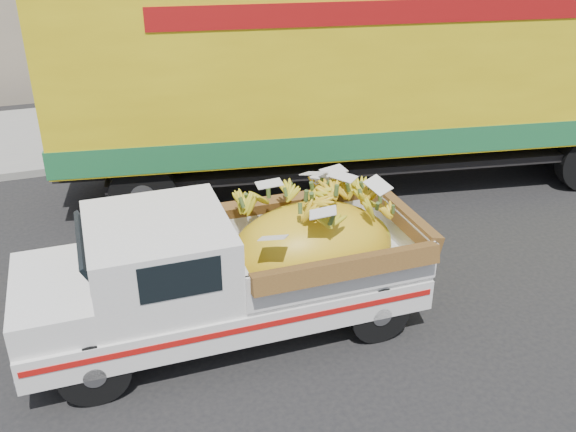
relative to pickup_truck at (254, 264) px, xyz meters
name	(u,v)px	position (x,y,z in m)	size (l,w,h in m)	color
ground	(348,299)	(1.36, 0.15, -0.91)	(100.00, 100.00, 0.00)	black
curb	(236,147)	(1.36, 6.07, -0.83)	(60.00, 0.25, 0.15)	gray
sidewalk	(214,118)	(1.36, 8.17, -0.84)	(60.00, 4.00, 0.14)	gray
pickup_truck	(254,264)	(0.00, 0.00, 0.00)	(4.82, 1.79, 1.69)	black
semi_trailer	(394,71)	(3.69, 3.61, 1.21)	(12.07, 4.34, 3.80)	black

